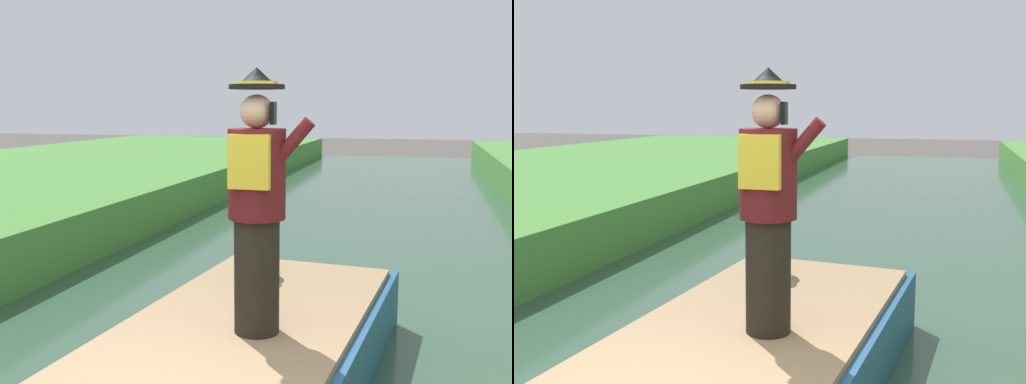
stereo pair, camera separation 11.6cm
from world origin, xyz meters
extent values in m
cube|color=#23517A|center=(0.00, 1.36, 0.38)|extent=(2.15, 4.34, 0.56)
cube|color=#997A56|center=(0.00, 1.36, 0.69)|extent=(1.98, 3.99, 0.05)
cylinder|color=black|center=(0.17, 1.31, 1.12)|extent=(0.32, 0.32, 0.82)
cylinder|color=#561419|center=(0.17, 1.31, 1.84)|extent=(0.40, 0.40, 0.62)
cube|color=gold|center=(0.17, 1.12, 1.94)|extent=(0.28, 0.06, 0.36)
sphere|color=#DBA884|center=(0.17, 1.31, 2.27)|extent=(0.23, 0.23, 0.23)
cylinder|color=black|center=(0.17, 1.31, 2.43)|extent=(0.38, 0.38, 0.03)
cone|color=black|center=(0.17, 1.31, 2.50)|extent=(0.26, 0.26, 0.12)
cylinder|color=gold|center=(0.17, 1.31, 2.46)|extent=(0.29, 0.29, 0.02)
cylinder|color=#561419|center=(0.39, 1.27, 2.02)|extent=(0.38, 0.09, 0.43)
cube|color=black|center=(0.30, 1.25, 2.26)|extent=(0.03, 0.08, 0.15)
ellipsoid|color=green|center=(-0.23, 2.70, 0.91)|extent=(0.26, 0.32, 0.40)
sphere|color=green|center=(-0.23, 2.66, 1.18)|extent=(0.20, 0.20, 0.20)
cone|color=yellow|center=(-0.23, 2.56, 1.17)|extent=(0.09, 0.09, 0.09)
ellipsoid|color=green|center=(-0.37, 2.70, 0.91)|extent=(0.08, 0.20, 0.32)
ellipsoid|color=green|center=(-0.09, 2.70, 0.91)|extent=(0.08, 0.20, 0.32)
camera|label=1|loc=(1.28, -2.61, 2.31)|focal=41.97mm
camera|label=2|loc=(1.39, -2.58, 2.31)|focal=41.97mm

